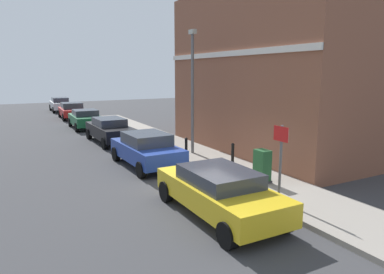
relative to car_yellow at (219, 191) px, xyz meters
name	(u,v)px	position (x,y,z in m)	size (l,w,h in m)	color
ground	(204,187)	(0.88, 2.31, -0.72)	(80.00, 80.00, 0.00)	#38383A
sidewalk	(178,148)	(2.80, 8.31, -0.65)	(2.57, 30.00, 0.15)	gray
corner_building	(290,72)	(7.98, 5.79, 3.25)	(7.90, 10.97, 7.95)	brown
car_yellow	(219,191)	(0.00, 0.00, 0.00)	(1.93, 4.48, 1.34)	gold
car_blue	(147,149)	(0.14, 5.91, 0.03)	(2.05, 4.20, 1.44)	navy
car_black	(110,130)	(0.16, 11.76, 0.02)	(1.90, 4.45, 1.41)	black
car_green	(85,118)	(0.02, 17.67, -0.01)	(1.95, 3.95, 1.35)	#195933
car_red	(72,110)	(0.15, 23.76, 0.00)	(2.07, 4.17, 1.40)	maroon
car_silver	(60,104)	(0.08, 30.25, 0.03)	(1.85, 4.13, 1.44)	#B7B7BC
utility_cabinet	(262,167)	(2.74, 1.47, -0.04)	(0.46, 0.61, 1.15)	#1E4C28
bollard_near_cabinet	(233,155)	(2.84, 3.41, -0.02)	(0.14, 0.14, 1.04)	black
bollard_far_kerb	(186,148)	(1.77, 5.37, -0.02)	(0.14, 0.14, 1.04)	black
street_sign	(281,152)	(1.97, -0.25, 0.94)	(0.08, 0.60, 2.30)	#59595B
lamppost	(193,87)	(2.77, 6.65, 2.58)	(0.20, 0.44, 5.72)	#59595B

